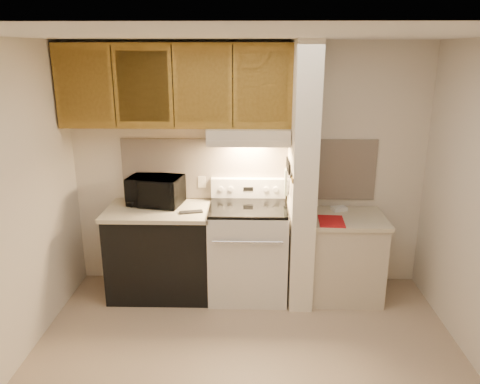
{
  "coord_description": "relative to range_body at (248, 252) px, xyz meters",
  "views": [
    {
      "loc": [
        0.03,
        -3.16,
        2.41
      ],
      "look_at": [
        -0.07,
        0.75,
        1.21
      ],
      "focal_mm": 35.0,
      "sensor_mm": 36.0,
      "label": 1
    }
  ],
  "objects": [
    {
      "name": "cab_gap_a",
      "position": [
        -1.23,
        0.01,
        1.62
      ],
      "size": [
        0.01,
        0.01,
        0.73
      ],
      "primitive_type": "cube",
      "color": "black",
      "rests_on": "upper_cabinets"
    },
    {
      "name": "cab_gap_b",
      "position": [
        -0.69,
        0.01,
        1.62
      ],
      "size": [
        0.01,
        0.01,
        0.73
      ],
      "primitive_type": "cube",
      "color": "black",
      "rests_on": "upper_cabinets"
    },
    {
      "name": "partition_pillar",
      "position": [
        0.51,
        -0.01,
        0.79
      ],
      "size": [
        0.22,
        0.7,
        2.5
      ],
      "primitive_type": "cube",
      "color": "white",
      "rests_on": "floor"
    },
    {
      "name": "cab_gap_c",
      "position": [
        -0.14,
        0.01,
        1.62
      ],
      "size": [
        0.01,
        0.01,
        0.73
      ],
      "primitive_type": "cube",
      "color": "black",
      "rests_on": "upper_cabinets"
    },
    {
      "name": "knife_blade_a",
      "position": [
        0.38,
        -0.22,
        0.76
      ],
      "size": [
        0.01,
        0.03,
        0.16
      ],
      "primitive_type": "cube",
      "color": "silver",
      "rests_on": "knife_strip"
    },
    {
      "name": "cab_door_b",
      "position": [
        -0.96,
        0.01,
        1.62
      ],
      "size": [
        0.46,
        0.01,
        0.63
      ],
      "primitive_type": "cube",
      "color": "olive",
      "rests_on": "upper_cabinets"
    },
    {
      "name": "knife_blade_e",
      "position": [
        0.38,
        0.1,
        0.75
      ],
      "size": [
        0.01,
        0.04,
        0.18
      ],
      "primitive_type": "cube",
      "color": "silver",
      "rests_on": "knife_strip"
    },
    {
      "name": "knife_handle_e",
      "position": [
        0.38,
        0.11,
        0.91
      ],
      "size": [
        0.02,
        0.02,
        0.1
      ],
      "primitive_type": "cylinder",
      "color": "black",
      "rests_on": "knife_strip"
    },
    {
      "name": "knife_handle_c",
      "position": [
        0.38,
        -0.05,
        0.91
      ],
      "size": [
        0.02,
        0.02,
        0.1
      ],
      "primitive_type": "cylinder",
      "color": "black",
      "rests_on": "knife_strip"
    },
    {
      "name": "range_knob_right_inner",
      "position": [
        0.18,
        0.24,
        0.59
      ],
      "size": [
        0.05,
        0.02,
        0.05
      ],
      "primitive_type": "cylinder",
      "rotation": [
        1.57,
        0.0,
        0.0
      ],
      "color": "silver",
      "rests_on": "range_backguard"
    },
    {
      "name": "knife_blade_d",
      "position": [
        0.38,
        0.03,
        0.76
      ],
      "size": [
        0.01,
        0.04,
        0.16
      ],
      "primitive_type": "cube",
      "color": "silver",
      "rests_on": "knife_strip"
    },
    {
      "name": "right_cab_base",
      "position": [
        0.97,
        -0.01,
        -0.06
      ],
      "size": [
        0.7,
        0.6,
        0.81
      ],
      "primitive_type": "cube",
      "color": "beige",
      "rests_on": "floor"
    },
    {
      "name": "range_backguard",
      "position": [
        0.0,
        0.28,
        0.59
      ],
      "size": [
        0.76,
        0.08,
        0.2
      ],
      "primitive_type": "cube",
      "color": "silver",
      "rests_on": "range_body"
    },
    {
      "name": "white_box",
      "position": [
        0.92,
        0.17,
        0.41
      ],
      "size": [
        0.17,
        0.14,
        0.04
      ],
      "primitive_type": "cube",
      "rotation": [
        0.0,
        0.0,
        0.33
      ],
      "color": "white",
      "rests_on": "right_countertop"
    },
    {
      "name": "range_body",
      "position": [
        0.0,
        0.0,
        0.0
      ],
      "size": [
        0.76,
        0.65,
        0.92
      ],
      "primitive_type": "cube",
      "color": "silver",
      "rests_on": "floor"
    },
    {
      "name": "range_display",
      "position": [
        0.0,
        0.24,
        0.59
      ],
      "size": [
        0.1,
        0.01,
        0.04
      ],
      "primitive_type": "cube",
      "color": "black",
      "rests_on": "range_backguard"
    },
    {
      "name": "oven_handle",
      "position": [
        0.0,
        -0.35,
        0.26
      ],
      "size": [
        0.65,
        0.02,
        0.02
      ],
      "primitive_type": "cylinder",
      "rotation": [
        0.0,
        1.57,
        0.0
      ],
      "color": "silver",
      "rests_on": "range_body"
    },
    {
      "name": "outlet",
      "position": [
        -0.48,
        0.32,
        0.64
      ],
      "size": [
        0.08,
        0.01,
        0.12
      ],
      "primitive_type": "cube",
      "color": "beige",
      "rests_on": "backsplash"
    },
    {
      "name": "wall_left",
      "position": [
        -1.8,
        -1.16,
        0.79
      ],
      "size": [
        0.02,
        3.0,
        2.5
      ],
      "primitive_type": "cube",
      "color": "beige",
      "rests_on": "floor"
    },
    {
      "name": "wall_back",
      "position": [
        0.0,
        0.34,
        0.79
      ],
      "size": [
        3.6,
        2.5,
        0.02
      ],
      "primitive_type": "cube",
      "rotation": [
        1.57,
        0.0,
        0.0
      ],
      "color": "beige",
      "rests_on": "floor"
    },
    {
      "name": "spoon_rest",
      "position": [
        -0.55,
        -0.1,
        0.46
      ],
      "size": [
        0.23,
        0.12,
        0.02
      ],
      "primitive_type": "cube",
      "rotation": [
        0.0,
        0.0,
        0.25
      ],
      "color": "black",
      "rests_on": "left_countertop"
    },
    {
      "name": "hood_lip",
      "position": [
        0.0,
        -0.08,
        1.12
      ],
      "size": [
        0.78,
        0.04,
        0.06
      ],
      "primitive_type": "cube",
      "color": "beige",
      "rests_on": "range_hood"
    },
    {
      "name": "upper_cabinets",
      "position": [
        -0.69,
        0.17,
        1.62
      ],
      "size": [
        2.18,
        0.33,
        0.77
      ],
      "primitive_type": "cube",
      "color": "olive",
      "rests_on": "wall_back"
    },
    {
      "name": "oven_window",
      "position": [
        0.0,
        -0.32,
        0.04
      ],
      "size": [
        0.5,
        0.01,
        0.3
      ],
      "primitive_type": "cube",
      "color": "black",
      "rests_on": "range_body"
    },
    {
      "name": "cab_door_d",
      "position": [
        0.13,
        0.01,
        1.62
      ],
      "size": [
        0.46,
        0.01,
        0.63
      ],
      "primitive_type": "cube",
      "color": "olive",
      "rests_on": "upper_cabinets"
    },
    {
      "name": "backsplash",
      "position": [
        0.0,
        0.33,
        0.78
      ],
      "size": [
        2.6,
        0.02,
        0.63
      ],
      "primitive_type": "cube",
      "color": "beige",
      "rests_on": "wall_back"
    },
    {
      "name": "floor",
      "position": [
        0.0,
        -1.16,
        -0.46
      ],
      "size": [
        3.6,
        3.6,
        0.0
      ],
      "primitive_type": "plane",
      "color": "tan",
      "rests_on": "ground"
    },
    {
      "name": "range_knob_right_outer",
      "position": [
        0.28,
        0.24,
        0.59
      ],
      "size": [
        0.05,
        0.02,
        0.05
      ],
      "primitive_type": "cylinder",
      "rotation": [
        1.57,
        0.0,
        0.0
      ],
      "color": "silver",
      "rests_on": "range_backguard"
    },
    {
      "name": "range_knob_left_inner",
      "position": [
        -0.18,
        0.24,
        0.59
      ],
      "size": [
        0.05,
        0.02,
        0.05
      ],
      "primitive_type": "cylinder",
      "rotation": [
        1.57,
        0.0,
        0.0
      ],
      "color": "silver",
      "rests_on": "range_backguard"
    },
    {
      "name": "cooktop",
      "position": [
        0.0,
        0.0,
        0.48
      ],
      "size": [
        0.74,
        0.64,
        0.03
      ],
      "primitive_type": "cube",
      "color": "black",
      "rests_on": "range_body"
    },
    {
      "name": "dishwasher_front",
      "position": [
        -0.88,
        0.01,
        -0.03
      ],
      "size": [
        1.0,
        0.63,
        0.87
      ],
      "primitive_type": "cube",
      "color": "black",
      "rests_on": "floor"
    },
    {
      "name": "cab_door_a",
      "position": [
        -1.51,
        0.01,
        1.62
      ],
      "size": [
        0.46,
        0.01,
        0.63
      ],
      "primitive_type": "cube",
      "color": "olive",
      "rests_on": "upper_cabinets"
    },
    {
      "name": "teal_jar",
      "position": [
        -0.83,
        0.23,
        0.5
      ],
      "size": [
        0.1,
        0.1,
        0.11
      ],
      "primitive_type": "cylinder",
      "rotation": [
        0.0,
        0.0,
        0.02
      ],
      "color": "#2B6863",
      "rests_on": "left_countertop"
    },
    {
      "name": "knife_strip",
      "position": [
        0.39,
        -0.06,
        0.86
      ],
      "size": [
        0.02,
        0.42,
        0.04
      ],
      "primitive_type": "cube",
      "color": "black",
      "rests_on": "partition_pillar"
    },
    {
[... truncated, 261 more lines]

